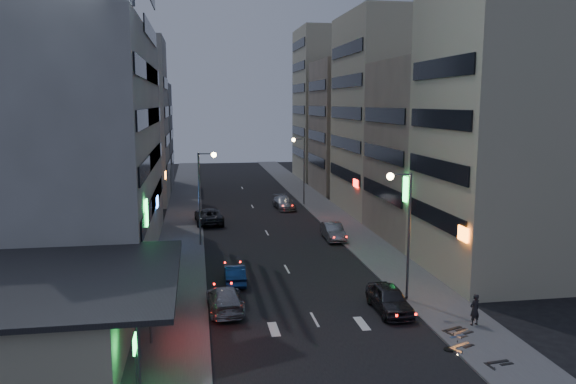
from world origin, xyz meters
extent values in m
plane|color=black|center=(0.00, 0.00, 0.00)|extent=(180.00, 180.00, 0.00)
cube|color=#4C4C4F|center=(-8.00, 30.00, 0.06)|extent=(4.00, 120.00, 0.12)
cube|color=#4C4C4F|center=(8.00, 30.00, 0.06)|extent=(4.00, 120.00, 0.12)
cube|color=tan|center=(-14.00, 2.00, 1.80)|extent=(8.00, 12.00, 3.60)
cube|color=black|center=(-13.00, 2.00, 3.75)|extent=(11.00, 13.00, 0.25)
cube|color=black|center=(-8.90, 2.00, 3.10)|extent=(0.12, 4.00, 0.90)
cube|color=#FF1E14|center=(-8.82, 2.00, 3.10)|extent=(0.04, 3.70, 0.70)
cube|color=#ACACA7|center=(-17.00, 20.00, 9.00)|extent=(14.00, 24.00, 18.00)
cube|color=tan|center=(15.00, 10.50, 10.00)|extent=(10.00, 11.00, 20.00)
cube|color=gray|center=(15.50, 22.00, 8.00)|extent=(11.00, 12.00, 16.00)
cube|color=tan|center=(15.00, 35.00, 11.00)|extent=(10.00, 14.00, 22.00)
cube|color=#ACACA7|center=(-15.50, 45.00, 10.00)|extent=(11.00, 10.00, 20.00)
cube|color=gray|center=(-16.00, 58.00, 7.50)|extent=(12.00, 10.00, 15.00)
cube|color=gray|center=(15.50, 50.00, 9.00)|extent=(11.00, 12.00, 18.00)
cube|color=tan|center=(16.00, 64.00, 12.00)|extent=(12.00, 12.00, 24.00)
cylinder|color=#595B60|center=(6.30, 6.00, 4.12)|extent=(0.16, 0.16, 8.00)
cylinder|color=#595B60|center=(5.60, 6.00, 8.02)|extent=(1.40, 0.10, 0.10)
sphere|color=#FFD88C|center=(5.00, 6.00, 7.92)|extent=(0.44, 0.44, 0.44)
cylinder|color=#595B60|center=(-6.30, 22.00, 4.12)|extent=(0.16, 0.16, 8.00)
cylinder|color=#595B60|center=(-5.60, 22.00, 8.02)|extent=(1.40, 0.10, 0.10)
sphere|color=#FFD88C|center=(-5.00, 22.00, 7.92)|extent=(0.44, 0.44, 0.44)
cylinder|color=#595B60|center=(6.30, 40.00, 4.12)|extent=(0.16, 0.16, 8.00)
cylinder|color=#595B60|center=(5.60, 40.00, 8.02)|extent=(1.40, 0.10, 0.10)
sphere|color=#FFD88C|center=(5.00, 40.00, 7.92)|extent=(0.44, 0.44, 0.44)
imported|color=#2A2B30|center=(4.63, 4.54, 0.79)|extent=(1.87, 4.63, 1.58)
imported|color=gray|center=(5.60, 22.42, 0.75)|extent=(1.65, 4.57, 1.50)
imported|color=#242428|center=(-5.37, 31.15, 0.80)|extent=(3.02, 5.93, 1.61)
imported|color=gray|center=(3.53, 37.88, 0.73)|extent=(2.40, 5.16, 1.46)
imported|color=navy|center=(-4.07, 11.30, 0.65)|extent=(1.41, 3.94, 1.29)
imported|color=gray|center=(-5.00, 6.27, 0.72)|extent=(2.21, 5.02, 1.43)
imported|color=black|center=(8.49, 1.54, 1.01)|extent=(0.75, 0.60, 1.78)
camera|label=1|loc=(-6.44, -25.93, 12.28)|focal=35.00mm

